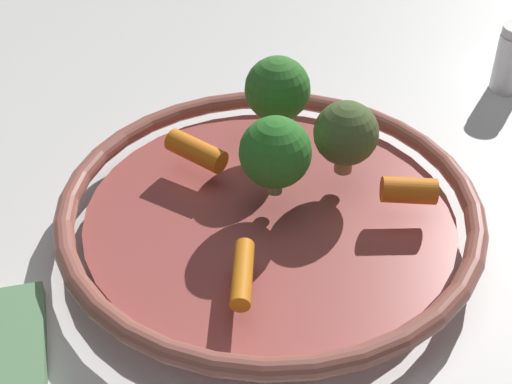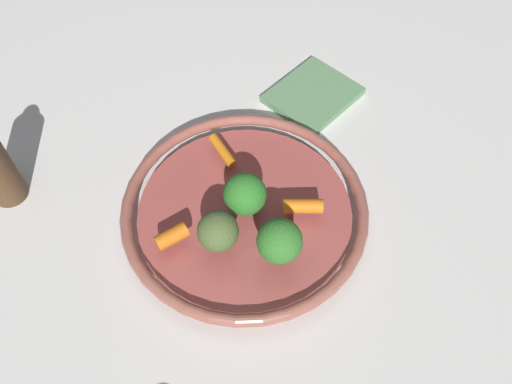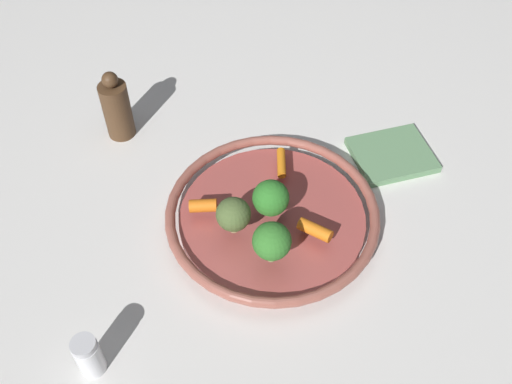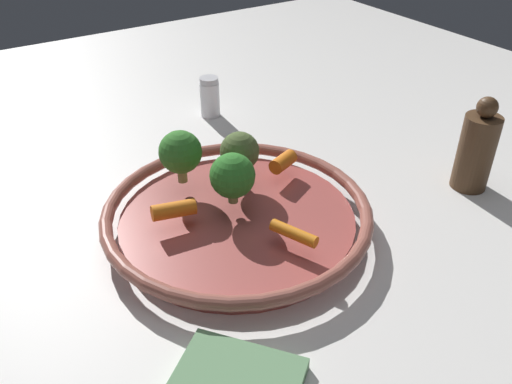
# 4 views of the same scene
# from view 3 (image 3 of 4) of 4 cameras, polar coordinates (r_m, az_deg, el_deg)

# --- Properties ---
(ground_plane) EXTENTS (1.87, 1.87, 0.00)m
(ground_plane) POSITION_cam_3_polar(r_m,az_deg,el_deg) (0.98, 1.56, -3.10)
(ground_plane) COLOR silver
(serving_bowl) EXTENTS (0.35, 0.35, 0.04)m
(serving_bowl) POSITION_cam_3_polar(r_m,az_deg,el_deg) (0.97, 1.59, -2.36)
(serving_bowl) COLOR #A84C47
(serving_bowl) RESTS_ON ground_plane
(baby_carrot_left) EXTENTS (0.05, 0.04, 0.02)m
(baby_carrot_left) POSITION_cam_3_polar(r_m,az_deg,el_deg) (0.95, -5.16, -1.33)
(baby_carrot_left) COLOR orange
(baby_carrot_left) RESTS_ON serving_bowl
(baby_carrot_center) EXTENTS (0.06, 0.03, 0.02)m
(baby_carrot_center) POSITION_cam_3_polar(r_m,az_deg,el_deg) (0.92, 5.75, -3.70)
(baby_carrot_center) COLOR orange
(baby_carrot_center) RESTS_ON serving_bowl
(baby_carrot_near_rim) EXTENTS (0.04, 0.06, 0.02)m
(baby_carrot_near_rim) POSITION_cam_3_polar(r_m,az_deg,el_deg) (1.01, 2.49, 2.85)
(baby_carrot_near_rim) COLOR orange
(baby_carrot_near_rim) RESTS_ON serving_bowl
(broccoli_floret_mid) EXTENTS (0.05, 0.05, 0.07)m
(broccoli_floret_mid) POSITION_cam_3_polar(r_m,az_deg,el_deg) (0.90, -2.21, -2.21)
(broccoli_floret_mid) COLOR tan
(broccoli_floret_mid) RESTS_ON serving_bowl
(broccoli_floret_edge) EXTENTS (0.06, 0.06, 0.08)m
(broccoli_floret_edge) POSITION_cam_3_polar(r_m,az_deg,el_deg) (0.86, 1.55, -4.82)
(broccoli_floret_edge) COLOR #97A966
(broccoli_floret_edge) RESTS_ON serving_bowl
(broccoli_floret_large) EXTENTS (0.06, 0.06, 0.07)m
(broccoli_floret_large) POSITION_cam_3_polar(r_m,az_deg,el_deg) (0.92, 1.48, -0.61)
(broccoli_floret_large) COLOR #94AC66
(broccoli_floret_large) RESTS_ON serving_bowl
(salt_shaker) EXTENTS (0.04, 0.04, 0.07)m
(salt_shaker) POSITION_cam_3_polar(r_m,az_deg,el_deg) (0.85, -15.97, -15.06)
(salt_shaker) COLOR white
(salt_shaker) RESTS_ON ground_plane
(pepper_mill) EXTENTS (0.05, 0.05, 0.14)m
(pepper_mill) POSITION_cam_3_polar(r_m,az_deg,el_deg) (1.12, -13.40, 7.93)
(pepper_mill) COLOR #4C331E
(pepper_mill) RESTS_ON ground_plane
(dish_towel) EXTENTS (0.18, 0.18, 0.01)m
(dish_towel) POSITION_cam_3_polar(r_m,az_deg,el_deg) (1.11, 13.08, 3.55)
(dish_towel) COLOR #669366
(dish_towel) RESTS_ON ground_plane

